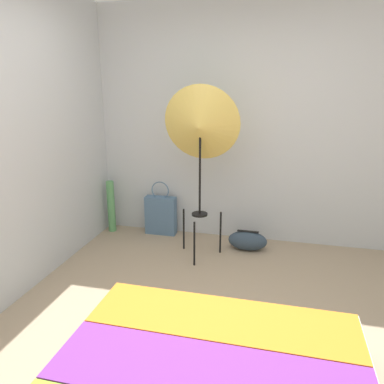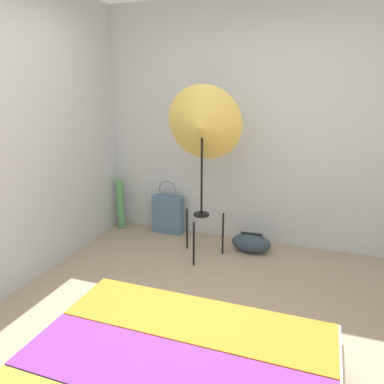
# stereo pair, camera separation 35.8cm
# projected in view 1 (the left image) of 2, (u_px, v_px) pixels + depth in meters

# --- Properties ---
(ground_plane) EXTENTS (14.00, 14.00, 0.00)m
(ground_plane) POSITION_uv_depth(u_px,v_px,m) (197.00, 348.00, 2.57)
(ground_plane) COLOR gray
(wall_back) EXTENTS (8.00, 0.05, 2.60)m
(wall_back) POSITION_uv_depth(u_px,v_px,m) (239.00, 126.00, 4.10)
(wall_back) COLOR #B7BCC1
(wall_back) RESTS_ON ground_plane
(wall_side_left) EXTENTS (0.05, 8.00, 2.60)m
(wall_side_left) POSITION_uv_depth(u_px,v_px,m) (53.00, 133.00, 3.51)
(wall_side_left) COLOR #B7BCC1
(wall_side_left) RESTS_ON ground_plane
(photo_umbrella) EXTENTS (0.76, 0.40, 1.75)m
(photo_umbrella) POSITION_uv_depth(u_px,v_px,m) (200.00, 127.00, 3.58)
(photo_umbrella) COLOR black
(photo_umbrella) RESTS_ON ground_plane
(tote_bag) EXTENTS (0.37, 0.13, 0.65)m
(tote_bag) POSITION_uv_depth(u_px,v_px,m) (161.00, 215.00, 4.47)
(tote_bag) COLOR slate
(tote_bag) RESTS_ON ground_plane
(duffel_bag) EXTENTS (0.42, 0.21, 0.22)m
(duffel_bag) POSITION_uv_depth(u_px,v_px,m) (248.00, 241.00, 4.06)
(duffel_bag) COLOR #2D3D4C
(duffel_bag) RESTS_ON ground_plane
(paper_roll) EXTENTS (0.09, 0.09, 0.63)m
(paper_roll) POSITION_uv_depth(u_px,v_px,m) (111.00, 206.00, 4.53)
(paper_roll) COLOR #56995B
(paper_roll) RESTS_ON ground_plane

